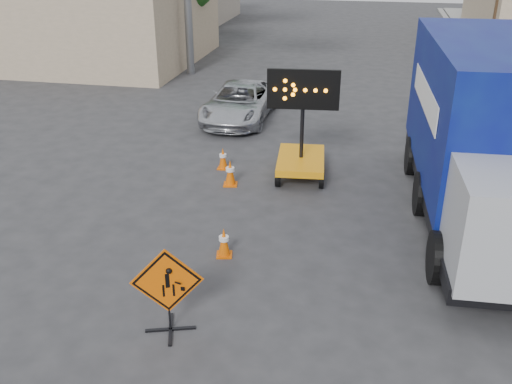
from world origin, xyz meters
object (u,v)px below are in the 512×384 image
(arrow_board, at_px, (301,154))
(box_truck, at_px, (485,145))
(construction_sign, at_px, (167,289))
(pickup_truck, at_px, (240,102))

(arrow_board, height_order, box_truck, box_truck)
(box_truck, bearing_deg, construction_sign, -138.76)
(pickup_truck, height_order, box_truck, box_truck)
(construction_sign, relative_size, pickup_truck, 0.35)
(construction_sign, relative_size, box_truck, 0.19)
(construction_sign, distance_m, arrow_board, 7.35)
(arrow_board, bearing_deg, construction_sign, -105.67)
(construction_sign, height_order, box_truck, box_truck)
(arrow_board, distance_m, pickup_truck, 5.59)
(arrow_board, relative_size, pickup_truck, 0.65)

